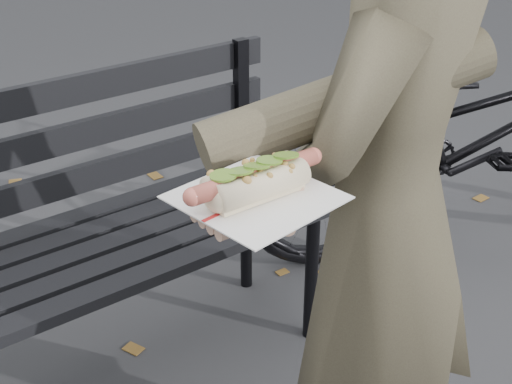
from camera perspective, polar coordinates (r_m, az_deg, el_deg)
park_bench at (r=1.92m, az=-15.95°, el=-2.94°), size 1.50×0.44×0.88m
bicycle at (r=2.68m, az=17.49°, el=4.68°), size 1.88×1.29×0.94m
person at (r=1.38m, az=10.28°, el=-2.33°), size 0.67×0.56×1.58m
held_hotdog at (r=1.11m, az=5.75°, el=5.71°), size 0.62×0.32×0.20m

